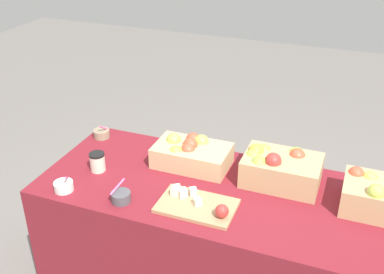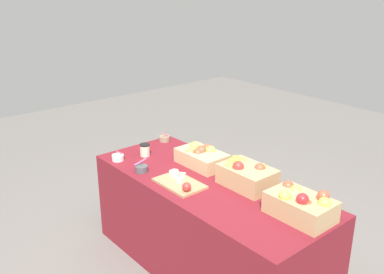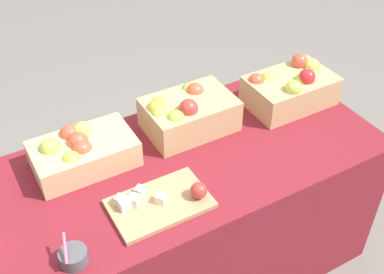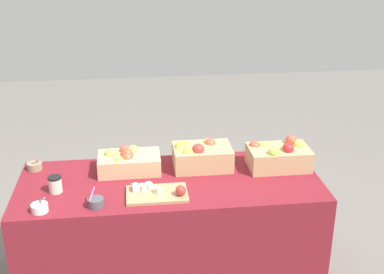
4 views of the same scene
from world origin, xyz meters
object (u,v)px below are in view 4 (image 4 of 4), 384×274
Objects in this scene: apple_crate_left at (279,156)px; sample_bowl_near at (96,202)px; cutting_board_front at (158,193)px; sample_bowl_far at (35,166)px; apple_crate_right at (128,161)px; sample_bowl_mid at (40,208)px; apple_crate_middle at (200,155)px; coffee_cup at (55,184)px.

apple_crate_left reaches higher than sample_bowl_near.
apple_crate_left is 0.87m from cutting_board_front.
sample_bowl_near reaches higher than sample_bowl_far.
apple_crate_right is 0.67m from sample_bowl_mid.
apple_crate_middle is 1.05× the size of cutting_board_front.
apple_crate_left is 3.91× the size of sample_bowl_near.
apple_crate_right reaches higher than sample_bowl_far.
apple_crate_right is 3.92× the size of sample_bowl_near.
apple_crate_middle is 0.80m from sample_bowl_near.
apple_crate_left is 4.12× the size of sample_bowl_far.
apple_crate_middle is 1.09m from sample_bowl_far.
apple_crate_middle reaches higher than sample_bowl_far.
sample_bowl_far is at bearing 150.33° from cutting_board_front.
coffee_cup reaches higher than sample_bowl_near.
coffee_cup is (0.17, -0.33, 0.03)m from sample_bowl_far.
coffee_cup is at bearing -173.20° from apple_crate_left.
apple_crate_right is at bearing -8.87° from sample_bowl_far.
apple_crate_middle is 3.76× the size of sample_bowl_mid.
apple_crate_left is at bearing 6.80° from coffee_cup.
coffee_cup is (-0.44, -0.23, -0.02)m from apple_crate_right.
coffee_cup is (-0.25, 0.20, 0.03)m from sample_bowl_near.
sample_bowl_near and sample_bowl_mid have the same top height.
apple_crate_right reaches higher than sample_bowl_mid.
cutting_board_front is 0.62m from coffee_cup.
coffee_cup reaches higher than sample_bowl_far.
cutting_board_front is at bearing 8.82° from sample_bowl_mid.
apple_crate_right reaches higher than sample_bowl_near.
apple_crate_right is 3.95× the size of sample_bowl_mid.
cutting_board_front is (-0.81, -0.29, -0.07)m from apple_crate_left.
coffee_cup reaches higher than cutting_board_front.
apple_crate_right is at bearing 66.50° from sample_bowl_near.
apple_crate_middle is 1.08m from sample_bowl_mid.
apple_crate_middle is 0.94m from coffee_cup.
sample_bowl_far is (-0.11, 0.55, 0.00)m from sample_bowl_mid.
apple_crate_left is 1.00× the size of apple_crate_right.
sample_bowl_mid reaches higher than cutting_board_front.
apple_crate_middle is 3.71× the size of coffee_cup.
apple_crate_left reaches higher than sample_bowl_far.
sample_bowl_far is (-0.78, 0.45, 0.01)m from cutting_board_front.
cutting_board_front is 0.68m from sample_bowl_mid.
apple_crate_right is 3.90× the size of coffee_cup.
sample_bowl_mid is at bearing -137.48° from apple_crate_right.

